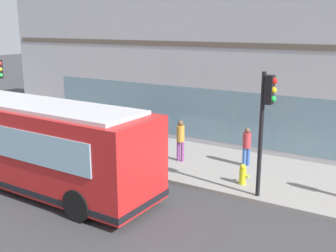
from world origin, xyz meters
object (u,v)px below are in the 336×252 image
Objects in this scene: city_bus_nearside at (30,143)px; pedestrian_near_hydrant at (247,144)px; traffic_light_near_corner at (266,112)px; newspaper_vending_box at (157,134)px; pedestrian_walking_along_curb at (180,138)px; fire_hydrant at (243,174)px; pedestrian_by_light_pole at (48,108)px.

city_bus_nearside is 8.19m from pedestrian_near_hydrant.
traffic_light_near_corner reaches higher than pedestrian_near_hydrant.
city_bus_nearside is 6.58m from newspaper_vending_box.
traffic_light_near_corner is 4.79m from pedestrian_walking_along_curb.
pedestrian_walking_along_curb reaches higher than pedestrian_near_hydrant.
traffic_light_near_corner reaches higher than fire_hydrant.
traffic_light_near_corner is 7.54m from newspaper_vending_box.
city_bus_nearside is at bearing 169.32° from newspaper_vending_box.
city_bus_nearside is 8.21m from traffic_light_near_corner.
city_bus_nearside reaches higher than pedestrian_near_hydrant.
city_bus_nearside is 6.32× the size of pedestrian_by_light_pole.
pedestrian_near_hydrant reaches higher than fire_hydrant.
newspaper_vending_box reaches higher than fire_hydrant.
pedestrian_walking_along_curb is (1.73, 4.07, -1.86)m from traffic_light_near_corner.
fire_hydrant is 2.06m from pedestrian_near_hydrant.
city_bus_nearside is 11.20× the size of newspaper_vending_box.
newspaper_vending_box is at bearing 63.31° from fire_hydrant.
city_bus_nearside is at bearing 144.08° from pedestrian_walking_along_curb.
newspaper_vending_box is at bearing -10.68° from city_bus_nearside.
fire_hydrant is at bearing 53.02° from traffic_light_near_corner.
pedestrian_near_hydrant is (0.86, -2.53, -0.10)m from pedestrian_walking_along_curb.
newspaper_vending_box is (1.67, 2.22, -0.54)m from pedestrian_walking_along_curb.
city_bus_nearside is at bearing 111.85° from traffic_light_near_corner.
pedestrian_walking_along_curb is (-1.74, -9.69, 0.08)m from pedestrian_by_light_pole.
pedestrian_near_hydrant is at bearing 17.97° from fire_hydrant.
pedestrian_by_light_pole is at bearing 89.41° from newspaper_vending_box.
traffic_light_near_corner is (3.01, -7.50, 1.45)m from city_bus_nearside.
pedestrian_by_light_pole is at bearing 44.03° from city_bus_nearside.
traffic_light_near_corner is 2.62× the size of pedestrian_near_hydrant.
city_bus_nearside reaches higher than newspaper_vending_box.
pedestrian_near_hydrant is (1.89, 0.61, 0.53)m from fire_hydrant.
fire_hydrant is at bearing -116.69° from newspaper_vending_box.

